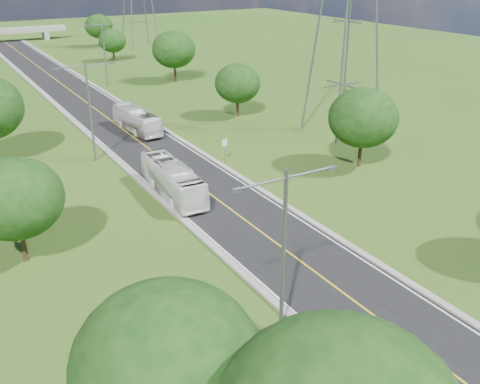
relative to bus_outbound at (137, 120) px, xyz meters
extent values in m
plane|color=#285217|center=(-1.28, 7.72, -1.41)|extent=(260.00, 260.00, 0.00)
cube|color=black|center=(-1.28, 13.72, -1.38)|extent=(8.00, 150.00, 0.06)
cube|color=gray|center=(-5.53, 13.72, -1.30)|extent=(0.50, 150.00, 0.22)
cube|color=gray|center=(2.97, 13.72, -1.30)|extent=(0.50, 150.00, 0.22)
cylinder|color=slate|center=(3.92, -14.28, -0.21)|extent=(0.08, 0.08, 2.40)
cube|color=white|center=(3.92, -14.31, 0.59)|extent=(0.55, 0.04, 0.70)
cube|color=gray|center=(8.72, 87.72, -0.41)|extent=(1.20, 3.00, 2.00)
cube|color=gray|center=(-1.28, 87.72, 1.19)|extent=(30.00, 3.00, 1.20)
cylinder|color=slate|center=(-7.28, -40.28, 3.59)|extent=(0.22, 0.22, 10.00)
cylinder|color=slate|center=(-8.68, -40.28, 8.19)|extent=(2.80, 0.12, 0.12)
cylinder|color=slate|center=(-5.88, -40.28, 8.19)|extent=(2.80, 0.12, 0.12)
cube|color=slate|center=(-9.98, -40.28, 8.14)|extent=(0.50, 0.25, 0.18)
cube|color=slate|center=(-4.58, -40.28, 8.14)|extent=(0.50, 0.25, 0.18)
cylinder|color=slate|center=(-7.28, -7.28, 3.59)|extent=(0.22, 0.22, 10.00)
cylinder|color=slate|center=(-8.68, -7.28, 8.19)|extent=(2.80, 0.12, 0.12)
cylinder|color=slate|center=(-5.88, -7.28, 8.19)|extent=(2.80, 0.12, 0.12)
cube|color=slate|center=(-9.98, -7.28, 8.14)|extent=(0.50, 0.25, 0.18)
cube|color=slate|center=(-4.58, -7.28, 8.14)|extent=(0.50, 0.25, 0.18)
cylinder|color=slate|center=(4.72, 25.72, 3.59)|extent=(0.22, 0.22, 10.00)
cylinder|color=slate|center=(3.32, 25.72, 8.19)|extent=(2.80, 0.12, 0.12)
cylinder|color=slate|center=(6.12, 25.72, 8.19)|extent=(2.80, 0.12, 0.12)
cube|color=slate|center=(2.02, 25.72, 8.14)|extent=(0.50, 0.25, 0.18)
cube|color=slate|center=(7.42, 25.72, 8.14)|extent=(0.50, 0.25, 0.18)
ellipsoid|color=#0E330E|center=(-15.28, -44.28, 3.86)|extent=(7.14, 7.14, 6.07)
cylinder|color=black|center=(-17.28, -24.28, -0.06)|extent=(0.36, 0.36, 2.70)
ellipsoid|color=#0E330E|center=(-17.28, -24.28, 3.24)|extent=(6.30, 6.30, 5.36)
cylinder|color=black|center=(14.72, -22.28, 0.03)|extent=(0.36, 0.36, 2.88)
ellipsoid|color=#0E330E|center=(14.72, -22.28, 3.55)|extent=(6.72, 6.72, 5.71)
cylinder|color=black|center=(13.72, -0.28, -0.15)|extent=(0.36, 0.36, 2.52)
ellipsoid|color=#0E330E|center=(13.72, -0.28, 2.93)|extent=(5.88, 5.88, 5.00)
cylinder|color=black|center=(15.72, 23.72, 0.12)|extent=(0.36, 0.36, 3.06)
ellipsoid|color=#0E330E|center=(15.72, 23.72, 3.86)|extent=(7.14, 7.14, 6.07)
cylinder|color=black|center=(13.22, 47.72, -0.24)|extent=(0.36, 0.36, 2.34)
ellipsoid|color=#0E330E|center=(13.22, 47.72, 2.62)|extent=(5.46, 5.46, 4.64)
cylinder|color=black|center=(16.72, 67.72, -0.06)|extent=(0.36, 0.36, 2.70)
ellipsoid|color=#0E330E|center=(16.72, 67.72, 3.24)|extent=(6.30, 6.30, 5.36)
imported|color=white|center=(0.00, 0.00, 0.00)|extent=(2.76, 9.80, 2.70)
imported|color=white|center=(-4.07, -19.33, 0.08)|extent=(2.95, 10.36, 2.85)
camera|label=1|loc=(-20.91, -58.92, 17.52)|focal=40.00mm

